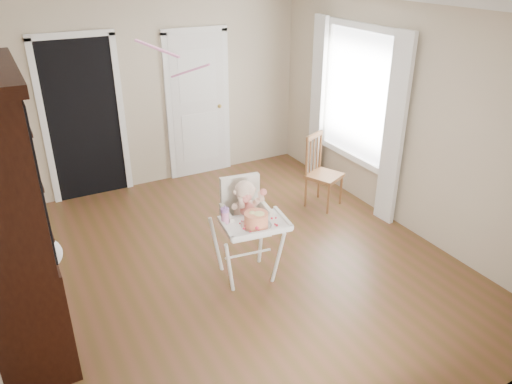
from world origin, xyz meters
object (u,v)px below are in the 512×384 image
china_cabinet (7,222)px  dining_chair (322,174)px  cake (256,219)px  sippy_cup (225,215)px  high_chair (246,219)px

china_cabinet → dining_chair: china_cabinet is taller
cake → sippy_cup: 0.30m
cake → dining_chair: (1.66, 1.26, -0.37)m
sippy_cup → dining_chair: 2.20m
dining_chair → cake: bearing=-167.4°
cake → china_cabinet: china_cabinet is taller
cake → high_chair: bearing=81.5°
sippy_cup → dining_chair: bearing=29.6°
china_cabinet → dining_chair: bearing=14.5°
high_chair → sippy_cup: (-0.27, -0.10, 0.16)m
high_chair → sippy_cup: high_chair is taller
china_cabinet → cake: bearing=-8.8°
cake → china_cabinet: (-2.01, 0.31, 0.36)m
high_chair → dining_chair: 1.89m
china_cabinet → dining_chair: 3.86m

